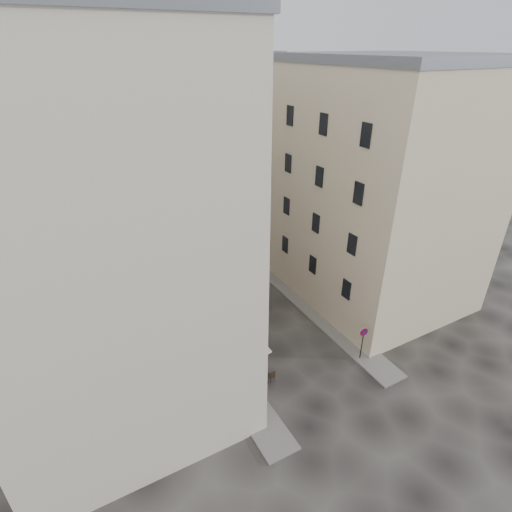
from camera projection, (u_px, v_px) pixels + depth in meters
ground at (286, 350)px, 28.19m from camera, size 90.00×90.00×0.00m
sidewalk_left at (206, 337)px, 29.36m from camera, size 2.00×22.00×0.12m
sidewalk_right at (313, 309)px, 32.39m from camera, size 2.00×18.00×0.12m
building_left at (96, 231)px, 21.23m from camera, size 12.20×16.20×20.60m
building_right at (381, 187)px, 30.95m from camera, size 12.20×14.20×18.60m
building_back at (174, 160)px, 38.10m from camera, size 18.20×10.20×18.60m
cafe_storefront at (224, 340)px, 26.26m from camera, size 1.74×7.30×3.50m
stone_steps at (215, 268)px, 37.75m from camera, size 9.00×3.15×0.80m
bollard_near at (253, 369)px, 25.80m from camera, size 0.12×0.12×0.98m
bollard_mid at (229, 338)px, 28.51m from camera, size 0.12×0.12×0.98m
bollard_far at (210, 313)px, 31.22m from camera, size 0.12×0.12×0.98m
no_parking_sign at (363, 338)px, 26.51m from camera, size 0.60×0.13×2.64m
bistro_table_a at (265, 378)px, 25.28m from camera, size 1.20×0.56×0.85m
bistro_table_b at (250, 362)px, 26.44m from camera, size 1.41×0.66×0.99m
bistro_table_c at (241, 346)px, 27.93m from camera, size 1.19×0.56×0.83m
bistro_table_d at (225, 331)px, 29.41m from camera, size 1.15×0.54×0.81m
bistro_table_e at (223, 321)px, 30.39m from camera, size 1.26×0.59×0.89m
pedestrian at (245, 354)px, 26.58m from camera, size 0.73×0.59×1.74m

